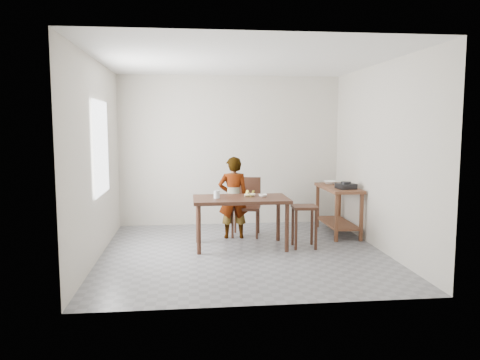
{
  "coord_description": "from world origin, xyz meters",
  "views": [
    {
      "loc": [
        -0.76,
        -6.49,
        1.81
      ],
      "look_at": [
        0.0,
        0.4,
        1.0
      ],
      "focal_mm": 35.0,
      "sensor_mm": 36.0,
      "label": 1
    }
  ],
  "objects": [
    {
      "name": "ceiling",
      "position": [
        0.0,
        0.0,
        2.72
      ],
      "size": [
        4.0,
        4.0,
        0.04
      ],
      "primitive_type": "cube",
      "color": "white",
      "rests_on": "wall_back"
    },
    {
      "name": "gas_burner",
      "position": [
        1.74,
        0.71,
        0.84
      ],
      "size": [
        0.31,
        0.31,
        0.09
      ],
      "primitive_type": "cube",
      "rotation": [
        0.0,
        0.0,
        0.17
      ],
      "color": "black",
      "rests_on": "prep_counter"
    },
    {
      "name": "window_pane",
      "position": [
        -1.97,
        0.2,
        1.5
      ],
      "size": [
        0.02,
        1.1,
        1.3
      ],
      "primitive_type": "cube",
      "color": "white",
      "rests_on": "wall_left"
    },
    {
      "name": "dining_table",
      "position": [
        0.0,
        0.3,
        0.38
      ],
      "size": [
        1.4,
        0.8,
        0.75
      ],
      "primitive_type": null,
      "color": "#3A2015",
      "rests_on": "floor"
    },
    {
      "name": "wall_left",
      "position": [
        -2.02,
        0.0,
        1.35
      ],
      "size": [
        0.04,
        4.0,
        2.7
      ],
      "primitive_type": "cube",
      "color": "beige",
      "rests_on": "ground"
    },
    {
      "name": "wall_back",
      "position": [
        0.0,
        2.02,
        1.35
      ],
      "size": [
        4.0,
        0.04,
        2.7
      ],
      "primitive_type": "cube",
      "color": "beige",
      "rests_on": "ground"
    },
    {
      "name": "serving_bowl",
      "position": [
        1.67,
        1.34,
        0.83
      ],
      "size": [
        0.24,
        0.24,
        0.05
      ],
      "primitive_type": "imported",
      "rotation": [
        0.0,
        0.0,
        -0.08
      ],
      "color": "white",
      "rests_on": "prep_counter"
    },
    {
      "name": "glass_tumbler",
      "position": [
        -0.36,
        0.27,
        0.81
      ],
      "size": [
        0.1,
        0.1,
        0.11
      ],
      "primitive_type": "cylinder",
      "rotation": [
        0.0,
        0.0,
        -0.17
      ],
      "color": "silver",
      "rests_on": "dining_table"
    },
    {
      "name": "child",
      "position": [
        -0.05,
        0.89,
        0.66
      ],
      "size": [
        0.49,
        0.33,
        1.32
      ],
      "primitive_type": "imported",
      "rotation": [
        0.0,
        0.0,
        3.11
      ],
      "color": "white",
      "rests_on": "floor"
    },
    {
      "name": "wall_front",
      "position": [
        0.0,
        -2.02,
        1.35
      ],
      "size": [
        4.0,
        0.04,
        2.7
      ],
      "primitive_type": "cube",
      "color": "beige",
      "rests_on": "ground"
    },
    {
      "name": "stool",
      "position": [
        0.94,
        0.19,
        0.31
      ],
      "size": [
        0.38,
        0.38,
        0.63
      ],
      "primitive_type": null,
      "rotation": [
        0.0,
        0.0,
        -0.06
      ],
      "color": "#3A2015",
      "rests_on": "floor"
    },
    {
      "name": "wall_right",
      "position": [
        2.02,
        0.0,
        1.35
      ],
      "size": [
        0.04,
        4.0,
        2.7
      ],
      "primitive_type": "cube",
      "color": "beige",
      "rests_on": "ground"
    },
    {
      "name": "banana",
      "position": [
        0.14,
        0.38,
        0.78
      ],
      "size": [
        0.18,
        0.13,
        0.06
      ],
      "primitive_type": null,
      "rotation": [
        0.0,
        0.0,
        0.02
      ],
      "color": "yellow",
      "rests_on": "dining_table"
    },
    {
      "name": "small_bowl",
      "position": [
        0.34,
        0.33,
        0.77
      ],
      "size": [
        0.13,
        0.13,
        0.04
      ],
      "primitive_type": "imported",
      "rotation": [
        0.0,
        0.0,
        0.03
      ],
      "color": "white",
      "rests_on": "dining_table"
    },
    {
      "name": "prep_counter",
      "position": [
        1.72,
        1.0,
        0.4
      ],
      "size": [
        0.5,
        1.2,
        0.8
      ],
      "primitive_type": null,
      "color": "brown",
      "rests_on": "floor"
    },
    {
      "name": "floor",
      "position": [
        0.0,
        0.0,
        -0.02
      ],
      "size": [
        4.0,
        4.0,
        0.04
      ],
      "primitive_type": "cube",
      "color": "slate",
      "rests_on": "ground"
    },
    {
      "name": "dining_chair",
      "position": [
        0.16,
        1.02,
        0.48
      ],
      "size": [
        0.55,
        0.55,
        0.95
      ],
      "primitive_type": null,
      "rotation": [
        0.0,
        0.0,
        -0.21
      ],
      "color": "#3A2015",
      "rests_on": "floor"
    }
  ]
}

